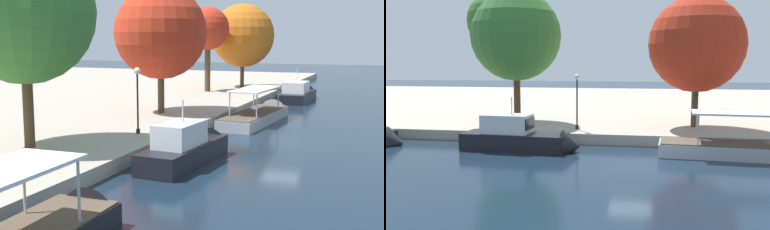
% 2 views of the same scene
% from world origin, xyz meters
% --- Properties ---
extents(ground_plane, '(220.00, 220.00, 0.00)m').
position_xyz_m(ground_plane, '(0.00, 0.00, 0.00)').
color(ground_plane, '#142333').
extents(dock_promenade, '(120.00, 55.00, 0.79)m').
position_xyz_m(dock_promenade, '(0.00, 33.68, 0.39)').
color(dock_promenade, '#A39989').
rests_on(dock_promenade, ground_plane).
extents(motor_yacht_1, '(8.36, 2.77, 4.33)m').
position_xyz_m(motor_yacht_1, '(-7.63, 3.64, 0.72)').
color(motor_yacht_1, black).
rests_on(motor_yacht_1, ground_plane).
extents(tour_boat_2, '(12.01, 3.46, 3.92)m').
position_xyz_m(tour_boat_2, '(7.96, 3.60, 0.33)').
color(tour_boat_2, '#9EA3A8').
rests_on(tour_boat_2, ground_plane).
extents(lamp_post, '(0.43, 0.43, 4.29)m').
position_xyz_m(lamp_post, '(-4.58, 8.41, 3.55)').
color(lamp_post, black).
rests_on(lamp_post, dock_promenade).
extents(tree_0, '(7.64, 7.64, 10.44)m').
position_xyz_m(tree_0, '(4.78, 11.04, 7.34)').
color(tree_0, '#4C3823').
rests_on(tree_0, dock_promenade).
extents(tree_1, '(8.37, 7.90, 11.47)m').
position_xyz_m(tree_1, '(-11.06, 12.21, 8.58)').
color(tree_1, '#4C3823').
rests_on(tree_1, dock_promenade).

